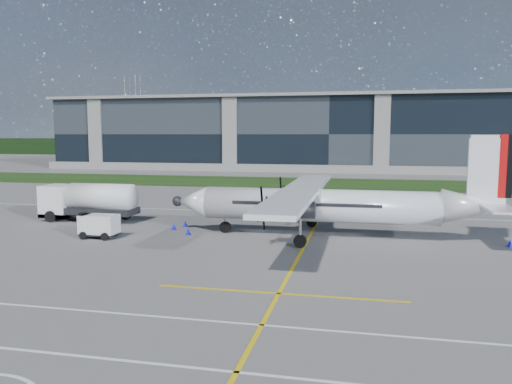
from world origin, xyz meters
name	(u,v)px	position (x,y,z in m)	size (l,w,h in m)	color
ground	(313,189)	(0.00, 40.00, 0.00)	(400.00, 400.00, 0.00)	#64625F
grass_strip	(318,183)	(0.00, 48.00, 0.02)	(400.00, 18.00, 0.04)	black
terminal_building	(332,134)	(0.00, 80.00, 7.50)	(120.00, 20.00, 15.00)	black
tree_line	(343,148)	(0.00, 140.00, 3.00)	(400.00, 6.00, 6.00)	black
pylon_west	(133,115)	(-80.00, 150.00, 15.00)	(9.00, 4.60, 30.00)	gray
yellow_taxiway_centerline	(313,230)	(3.00, 10.00, 0.01)	(0.20, 70.00, 0.01)	yellow
white_lane_line	(148,363)	(0.00, -14.00, 0.01)	(90.00, 0.15, 0.01)	white
turboprop_aircraft	(332,186)	(4.54, 7.68, 3.74)	(24.03, 24.92, 7.48)	silver
fuel_tanker_truck	(83,202)	(-17.00, 10.17, 1.64)	(8.77, 2.85, 3.29)	silver
baggage_tug	(99,226)	(-11.86, 3.86, 0.85)	(2.82, 1.69, 1.69)	silver
ground_crew_person	(106,225)	(-11.44, 4.10, 0.91)	(0.74, 0.53, 1.81)	#F25907
safety_cone_stbdwing	(320,209)	(2.73, 20.00, 0.25)	(0.36, 0.36, 0.50)	#0E14F7
safety_cone_nose_stbd	(185,223)	(-7.35, 9.47, 0.25)	(0.36, 0.36, 0.50)	#0E14F7
safety_cone_nose_port	(188,231)	(-5.96, 6.31, 0.25)	(0.36, 0.36, 0.50)	#0E14F7
safety_cone_tail	(510,243)	(16.45, 7.00, 0.25)	(0.36, 0.36, 0.50)	#0E14F7
safety_cone_fwd	(174,226)	(-7.76, 7.97, 0.25)	(0.36, 0.36, 0.50)	#0E14F7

